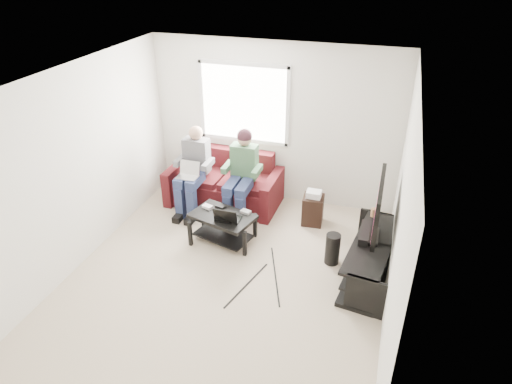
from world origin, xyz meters
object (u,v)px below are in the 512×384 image
at_px(sofa, 225,185).
at_px(tv, 378,207).
at_px(coffee_table, 223,222).
at_px(subwoofer, 332,249).
at_px(tv_stand, 370,260).
at_px(end_table, 313,209).

distance_m(sofa, tv, 2.80).
bearing_deg(coffee_table, subwoofer, -1.53).
relative_size(sofa, tv_stand, 1.13).
relative_size(tv_stand, end_table, 2.89).
xyz_separation_m(coffee_table, tv, (2.10, -0.05, 0.65)).
distance_m(tv_stand, end_table, 1.39).
height_order(coffee_table, subwoofer, subwoofer).
bearing_deg(tv_stand, sofa, 153.56).
bearing_deg(tv_stand, end_table, 133.23).
relative_size(coffee_table, tv_stand, 0.61).
distance_m(coffee_table, tv_stand, 2.11).
bearing_deg(coffee_table, tv, -1.38).
xyz_separation_m(tv, end_table, (-0.95, 0.92, -0.73)).
xyz_separation_m(coffee_table, subwoofer, (1.59, -0.04, -0.10)).
bearing_deg(subwoofer, end_table, 116.16).
xyz_separation_m(tv_stand, end_table, (-0.96, 1.02, 0.02)).
distance_m(tv_stand, subwoofer, 0.52).
bearing_deg(subwoofer, tv_stand, -12.01).
relative_size(tv_stand, subwoofer, 3.61).
bearing_deg(subwoofer, coffee_table, 178.47).
height_order(sofa, end_table, sofa).
bearing_deg(subwoofer, tv, -0.94).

